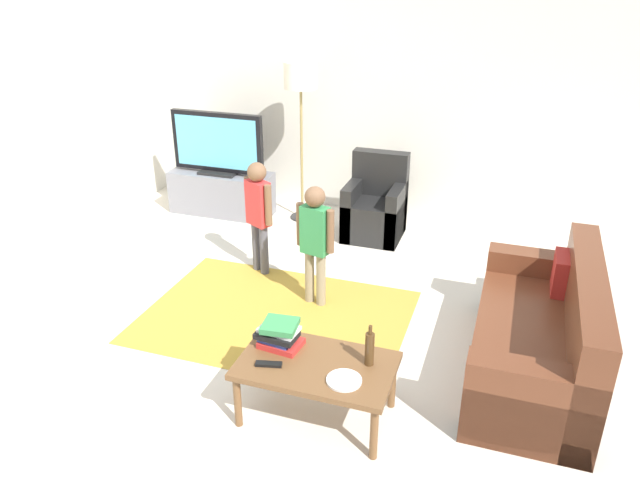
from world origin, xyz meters
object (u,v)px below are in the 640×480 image
book_stack (279,335)px  plate (344,380)px  armchair (376,209)px  bottle (370,348)px  child_center (315,235)px  child_near_tv (258,208)px  tv_stand (222,193)px  couch (545,340)px  tv_remote (269,364)px  tv (217,144)px  floor_lamp (301,84)px  coffee_table (316,369)px

book_stack → plate: (0.52, -0.22, -0.08)m
armchair → bottle: size_ratio=3.14×
bottle → plate: 0.27m
child_center → child_near_tv: bearing=150.5°
tv_stand → couch: bearing=-29.6°
tv_remote → child_near_tv: bearing=101.8°
book_stack → couch: bearing=26.4°
tv → bottle: 3.86m
tv_stand → plate: tv_stand is taller
armchair → tv: bearing=179.4°
tv_stand → tv: bearing=-90.0°
tv_stand → floor_lamp: size_ratio=0.67×
couch → child_near_tv: 2.74m
child_center → plate: child_center is taller
tv_stand → armchair: bearing=-1.2°
coffee_table → plate: bearing=-28.6°
coffee_table → tv_remote: size_ratio=5.88×
tv → floor_lamp: floor_lamp is taller
coffee_table → book_stack: (-0.30, 0.10, 0.13)m
tv_stand → child_center: size_ratio=1.11×
child_near_tv → tv_remote: bearing=-64.5°
child_center → book_stack: (0.19, -1.28, -0.15)m
armchair → child_center: bearing=-95.1°
armchair → tv_remote: 3.09m
tv_stand → book_stack: (1.92, -2.90, 0.26)m
coffee_table → tv_remote: 0.31m
armchair → child_near_tv: (-0.84, -1.19, 0.36)m
floor_lamp → plate: size_ratio=8.09×
child_center → bottle: child_center is taller
child_center → bottle: bearing=-57.7°
floor_lamp → tv_remote: size_ratio=10.47×
tv → plate: 3.97m
book_stack → child_near_tv: bearing=117.9°
child_near_tv → book_stack: child_near_tv is taller
armchair → floor_lamp: floor_lamp is taller
plate → tv_stand: bearing=128.0°
tv_stand → tv_remote: bearing=-58.2°
child_near_tv → book_stack: bearing=-62.1°
couch → coffee_table: 1.69m
tv → bottle: size_ratio=3.84×
tv_stand → plate: (2.44, -3.13, 0.18)m
tv → tv_remote: bearing=-58.0°
armchair → coffee_table: 2.99m
tv → child_near_tv: tv is taller
armchair → child_near_tv: child_near_tv is taller
floor_lamp → coffee_table: 3.60m
armchair → book_stack: (0.05, -2.86, 0.21)m
floor_lamp → tv_remote: floor_lamp is taller
tv_stand → bottle: bottle is taller
armchair → floor_lamp: bearing=168.2°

